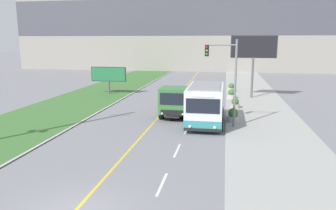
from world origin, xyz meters
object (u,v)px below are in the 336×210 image
(billboard_small, at_px, (109,75))
(planter_round_far, at_px, (231,88))
(city_bus, at_px, (205,105))
(planter_round_near, at_px, (233,116))
(planter_round_second, at_px, (235,104))
(dump_truck, at_px, (176,102))
(billboard_large, at_px, (254,50))
(planter_round_third, at_px, (231,94))
(traffic_light_mast, at_px, (227,73))

(billboard_small, relative_size, planter_round_far, 4.36)
(city_bus, height_order, billboard_small, billboard_small)
(planter_round_near, relative_size, planter_round_second, 1.11)
(billboard_small, bearing_deg, dump_truck, -47.23)
(city_bus, xyz_separation_m, billboard_large, (4.32, 12.53, 3.77))
(billboard_small, distance_m, planter_round_third, 14.49)
(city_bus, relative_size, planter_round_second, 6.28)
(billboard_large, height_order, planter_round_near, billboard_large)
(billboard_small, bearing_deg, planter_round_near, -39.23)
(billboard_large, xyz_separation_m, billboard_small, (-16.54, 0.16, -3.02))
(city_bus, xyz_separation_m, planter_round_third, (2.12, 11.68, -1.01))
(planter_round_near, bearing_deg, dump_truck, 165.28)
(planter_round_near, height_order, planter_round_far, planter_round_near)
(billboard_large, height_order, planter_round_second, billboard_large)
(planter_round_near, distance_m, planter_round_third, 10.68)
(planter_round_far, bearing_deg, dump_truck, -107.70)
(billboard_small, distance_m, planter_round_near, 18.57)
(dump_truck, relative_size, planter_round_third, 6.35)
(planter_round_far, bearing_deg, planter_round_near, -90.34)
(city_bus, height_order, traffic_light_mast, traffic_light_mast)
(billboard_large, xyz_separation_m, planter_round_far, (-2.12, 4.49, -4.80))
(city_bus, bearing_deg, traffic_light_mast, -19.65)
(planter_round_third, bearing_deg, city_bus, -100.30)
(traffic_light_mast, xyz_separation_m, planter_round_third, (0.62, 12.21, -3.50))
(billboard_large, xyz_separation_m, planter_round_near, (-2.22, -11.53, -4.76))
(planter_round_near, bearing_deg, planter_round_far, 89.66)
(city_bus, relative_size, dump_truck, 0.93)
(billboard_small, xyz_separation_m, planter_round_second, (14.61, -6.35, -1.78))
(dump_truck, height_order, planter_round_second, dump_truck)
(city_bus, height_order, planter_round_far, city_bus)
(planter_round_third, bearing_deg, traffic_light_mast, -92.91)
(billboard_small, bearing_deg, planter_round_second, -23.50)
(city_bus, relative_size, planter_round_near, 5.64)
(billboard_small, distance_m, planter_round_second, 16.03)
(dump_truck, relative_size, billboard_small, 1.53)
(city_bus, height_order, planter_round_second, city_bus)
(dump_truck, height_order, billboard_small, billboard_small)
(dump_truck, relative_size, planter_round_second, 6.79)
(planter_round_near, xyz_separation_m, planter_round_third, (0.02, 10.68, -0.02))
(planter_round_third, bearing_deg, dump_truck, -116.18)
(dump_truck, bearing_deg, planter_round_second, 39.98)
(traffic_light_mast, distance_m, planter_round_third, 12.72)
(city_bus, xyz_separation_m, planter_round_second, (2.39, 6.34, -1.03))
(dump_truck, distance_m, billboard_small, 14.31)
(dump_truck, distance_m, planter_round_second, 6.47)
(city_bus, relative_size, billboard_large, 0.88)
(planter_round_far, bearing_deg, planter_round_second, -88.95)
(billboard_small, xyz_separation_m, planter_round_near, (14.32, -11.69, -1.73))
(planter_round_second, bearing_deg, planter_round_near, -93.11)
(planter_round_second, bearing_deg, billboard_small, 156.50)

